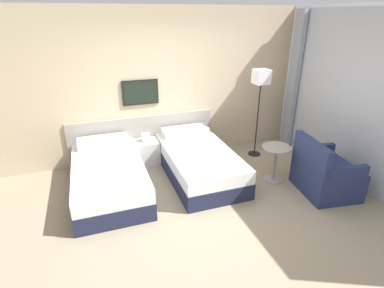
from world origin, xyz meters
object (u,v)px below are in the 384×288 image
Objects in this scene: floor_lamp at (261,83)px; side_table at (276,157)px; armchair at (325,175)px; bed_near_door at (109,176)px; nightstand at (147,152)px; bed_near_window at (198,162)px.

side_table is at bearing -102.23° from floor_lamp.
side_table is 0.64× the size of armchair.
nightstand is (0.74, 0.72, -0.02)m from bed_near_door.
side_table is (1.12, -0.58, 0.18)m from bed_near_window.
nightstand is 2.28m from side_table.
bed_near_door is 1.00× the size of bed_near_window.
floor_lamp reaches higher than armchair.
nightstand is 3.03m from armchair.
side_table is 0.78m from armchair.
side_table is at bearing -27.37° from bed_near_window.
floor_lamp reaches higher than bed_near_door.
floor_lamp is (2.07, -0.33, 1.18)m from nightstand.
floor_lamp is at bearing 8.02° from bed_near_door.
floor_lamp reaches higher than bed_near_window.
bed_near_door is 1.18× the size of floor_lamp.
armchair is (1.65, -1.14, 0.04)m from bed_near_window.
bed_near_window reaches higher than nightstand.
floor_lamp is at bearing 77.77° from side_table.
armchair reaches higher than side_table.
side_table reaches higher than nightstand.
bed_near_door is at bearing 78.19° from armchair.
nightstand is at bearing 44.34° from bed_near_door.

